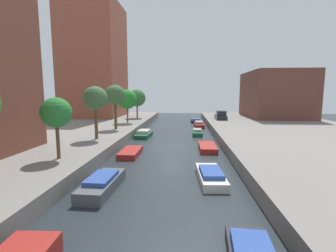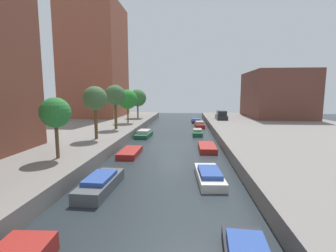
# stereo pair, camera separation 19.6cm
# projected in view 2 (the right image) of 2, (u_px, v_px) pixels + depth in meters

# --- Properties ---
(ground_plane) EXTENTS (84.00, 84.00, 0.00)m
(ground_plane) POSITION_uv_depth(u_px,v_px,m) (172.00, 146.00, 25.08)
(ground_plane) COLOR #232B30
(quay_left) EXTENTS (20.00, 64.00, 1.00)m
(quay_left) POSITION_uv_depth(u_px,v_px,m) (33.00, 140.00, 26.18)
(quay_left) COLOR gray
(quay_left) RESTS_ON ground_plane
(quay_right) EXTENTS (20.00, 64.00, 1.00)m
(quay_right) POSITION_uv_depth(u_px,v_px,m) (324.00, 144.00, 23.85)
(quay_right) COLOR gray
(quay_right) RESTS_ON ground_plane
(apartment_tower_far) EXTENTS (10.00, 11.65, 20.96)m
(apartment_tower_far) POSITION_uv_depth(u_px,v_px,m) (95.00, 61.00, 46.38)
(apartment_tower_far) COLOR brown
(apartment_tower_far) RESTS_ON quay_left
(low_block_right) EXTENTS (10.00, 13.79, 8.40)m
(low_block_right) POSITION_uv_depth(u_px,v_px,m) (276.00, 94.00, 45.30)
(low_block_right) COLOR brown
(low_block_right) RESTS_ON quay_right
(street_tree_1) EXTENTS (2.05, 2.05, 4.18)m
(street_tree_1) POSITION_uv_depth(u_px,v_px,m) (55.00, 113.00, 16.43)
(street_tree_1) COLOR brown
(street_tree_1) RESTS_ON quay_left
(street_tree_2) EXTENTS (2.33, 2.33, 5.13)m
(street_tree_2) POSITION_uv_depth(u_px,v_px,m) (95.00, 99.00, 23.46)
(street_tree_2) COLOR brown
(street_tree_2) RESTS_ON quay_left
(street_tree_3) EXTENTS (2.51, 2.51, 5.46)m
(street_tree_3) POSITION_uv_depth(u_px,v_px,m) (115.00, 96.00, 30.03)
(street_tree_3) COLOR brown
(street_tree_3) RESTS_ON quay_left
(street_tree_4) EXTENTS (2.89, 2.89, 4.98)m
(street_tree_4) POSITION_uv_depth(u_px,v_px,m) (128.00, 99.00, 36.29)
(street_tree_4) COLOR brown
(street_tree_4) RESTS_ON quay_left
(street_tree_5) EXTENTS (3.08, 3.08, 5.13)m
(street_tree_5) POSITION_uv_depth(u_px,v_px,m) (138.00, 98.00, 43.64)
(street_tree_5) COLOR brown
(street_tree_5) RESTS_ON quay_left
(parked_car) EXTENTS (1.74, 4.22, 1.49)m
(parked_car) POSITION_uv_depth(u_px,v_px,m) (221.00, 116.00, 41.51)
(parked_car) COLOR black
(parked_car) RESTS_ON quay_right
(moored_boat_left_1) EXTENTS (1.64, 4.28, 0.89)m
(moored_boat_left_1) POSITION_uv_depth(u_px,v_px,m) (100.00, 184.00, 13.73)
(moored_boat_left_1) COLOR #4C5156
(moored_boat_left_1) RESTS_ON ground_plane
(moored_boat_left_2) EXTENTS (1.60, 3.73, 0.48)m
(moored_boat_left_2) POSITION_uv_depth(u_px,v_px,m) (130.00, 152.00, 21.57)
(moored_boat_left_2) COLOR maroon
(moored_boat_left_2) RESTS_ON ground_plane
(moored_boat_left_3) EXTENTS (1.81, 3.90, 0.87)m
(moored_boat_left_3) POSITION_uv_depth(u_px,v_px,m) (144.00, 134.00, 30.50)
(moored_boat_left_3) COLOR #195638
(moored_boat_left_3) RESTS_ON ground_plane
(moored_boat_right_1) EXTENTS (1.74, 4.33, 0.76)m
(moored_boat_right_1) POSITION_uv_depth(u_px,v_px,m) (209.00, 176.00, 15.28)
(moored_boat_right_1) COLOR beige
(moored_boat_right_1) RESTS_ON ground_plane
(moored_boat_right_2) EXTENTS (1.59, 3.88, 0.51)m
(moored_boat_right_2) POSITION_uv_depth(u_px,v_px,m) (207.00, 147.00, 23.48)
(moored_boat_right_2) COLOR maroon
(moored_boat_right_2) RESTS_ON ground_plane
(moored_boat_right_3) EXTENTS (1.31, 3.25, 0.80)m
(moored_boat_right_3) POSITION_uv_depth(u_px,v_px,m) (198.00, 133.00, 31.75)
(moored_boat_right_3) COLOR #195638
(moored_boat_right_3) RESTS_ON ground_plane
(moored_boat_right_4) EXTENTS (1.53, 4.09, 0.93)m
(moored_boat_right_4) POSITION_uv_depth(u_px,v_px,m) (200.00, 125.00, 39.27)
(moored_boat_right_4) COLOR maroon
(moored_boat_right_4) RESTS_ON ground_plane
(moored_boat_right_5) EXTENTS (1.78, 3.70, 0.71)m
(moored_boat_right_5) POSITION_uv_depth(u_px,v_px,m) (196.00, 121.00, 45.42)
(moored_boat_right_5) COLOR #232328
(moored_boat_right_5) RESTS_ON ground_plane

